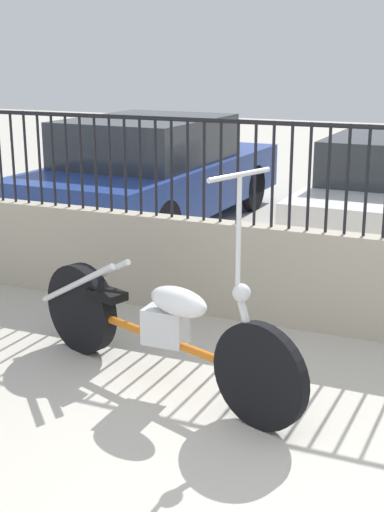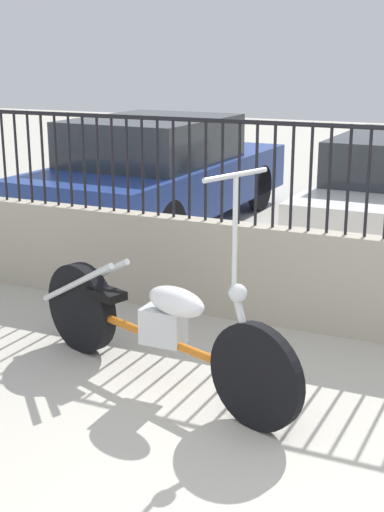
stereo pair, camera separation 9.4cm
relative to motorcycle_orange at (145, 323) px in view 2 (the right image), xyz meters
name	(u,v)px [view 2 (the right image)]	position (x,y,z in m)	size (l,w,h in m)	color
ground_plane	(268,511)	(1.24, -1.06, -0.40)	(40.00, 40.00, 0.00)	#B7B2A5
low_wall	(370,288)	(1.24, 1.35, 0.00)	(10.51, 0.18, 0.81)	#B2A893
fence_railing	(379,167)	(1.24, 1.35, 0.94)	(10.51, 0.04, 0.84)	black
motorcycle_orange	(145,323)	(0.00, 0.00, 0.00)	(2.27, 0.96, 1.52)	black
car_blue	(159,172)	(-1.95, 4.03, 0.29)	(1.93, 4.38, 1.38)	black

